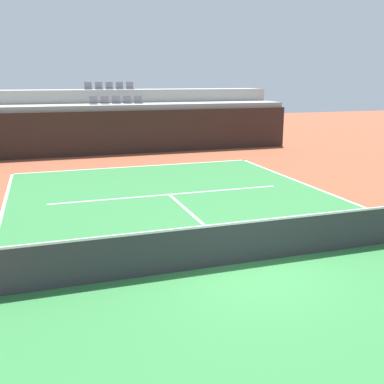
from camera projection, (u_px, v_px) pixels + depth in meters
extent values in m
plane|color=brown|center=(247.00, 263.00, 10.04)|extent=(80.00, 80.00, 0.00)
cube|color=#2D7238|center=(247.00, 263.00, 10.04)|extent=(11.00, 24.00, 0.01)
cube|color=white|center=(137.00, 166.00, 21.03)|extent=(11.00, 0.10, 0.00)
cube|color=white|center=(169.00, 195.00, 15.93)|extent=(8.26, 0.10, 0.00)
cube|color=white|center=(199.00, 221.00, 12.98)|extent=(0.10, 6.40, 0.00)
cube|color=black|center=(122.00, 132.00, 24.34)|extent=(19.54, 0.30, 2.34)
cube|color=#9E9E99|center=(118.00, 127.00, 25.55)|extent=(19.54, 2.40, 2.61)
cube|color=#9E9E99|center=(111.00, 117.00, 27.66)|extent=(19.54, 2.40, 3.36)
cube|color=slate|center=(94.00, 104.00, 24.84)|extent=(0.44, 0.44, 0.04)
cube|color=slate|center=(93.00, 100.00, 24.97)|extent=(0.44, 0.04, 0.40)
cube|color=slate|center=(105.00, 104.00, 25.03)|extent=(0.44, 0.44, 0.04)
cube|color=slate|center=(105.00, 100.00, 25.16)|extent=(0.44, 0.04, 0.40)
cube|color=slate|center=(117.00, 104.00, 25.22)|extent=(0.44, 0.44, 0.04)
cube|color=slate|center=(116.00, 100.00, 25.35)|extent=(0.44, 0.04, 0.40)
cube|color=slate|center=(128.00, 103.00, 25.42)|extent=(0.44, 0.44, 0.04)
cube|color=slate|center=(127.00, 99.00, 25.55)|extent=(0.44, 0.04, 0.40)
cube|color=slate|center=(139.00, 103.00, 25.61)|extent=(0.44, 0.44, 0.04)
cube|color=slate|center=(138.00, 99.00, 25.74)|extent=(0.44, 0.04, 0.40)
cube|color=slate|center=(89.00, 89.00, 26.86)|extent=(0.44, 0.44, 0.04)
cube|color=slate|center=(88.00, 85.00, 26.99)|extent=(0.44, 0.04, 0.40)
cube|color=slate|center=(99.00, 89.00, 27.06)|extent=(0.44, 0.44, 0.04)
cube|color=slate|center=(99.00, 85.00, 27.19)|extent=(0.44, 0.04, 0.40)
cube|color=slate|center=(110.00, 89.00, 27.25)|extent=(0.44, 0.44, 0.04)
cube|color=slate|center=(109.00, 85.00, 27.38)|extent=(0.44, 0.04, 0.40)
cube|color=slate|center=(120.00, 89.00, 27.44)|extent=(0.44, 0.44, 0.04)
cube|color=slate|center=(119.00, 85.00, 27.57)|extent=(0.44, 0.04, 0.40)
cube|color=slate|center=(130.00, 89.00, 27.63)|extent=(0.44, 0.44, 0.04)
cube|color=slate|center=(130.00, 85.00, 27.76)|extent=(0.44, 0.04, 0.40)
cube|color=#333338|center=(247.00, 243.00, 9.92)|extent=(10.90, 0.02, 0.92)
cube|color=white|center=(248.00, 222.00, 9.81)|extent=(10.90, 0.04, 0.05)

